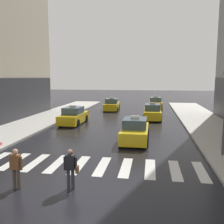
% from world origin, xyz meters
% --- Properties ---
extents(ground_plane, '(160.00, 160.00, 0.00)m').
position_xyz_m(ground_plane, '(0.00, 0.00, 0.00)').
color(ground_plane, black).
extents(crosswalk_markings, '(11.30, 2.80, 0.01)m').
position_xyz_m(crosswalk_markings, '(0.00, 3.00, 0.00)').
color(crosswalk_markings, silver).
rests_on(crosswalk_markings, ground).
extents(taxi_lead, '(1.95, 4.55, 1.80)m').
position_xyz_m(taxi_lead, '(1.90, 8.36, 0.72)').
color(taxi_lead, yellow).
rests_on(taxi_lead, ground).
extents(taxi_second, '(2.02, 4.58, 1.80)m').
position_xyz_m(taxi_second, '(-4.43, 14.17, 0.72)').
color(taxi_second, yellow).
rests_on(taxi_second, ground).
extents(taxi_third, '(1.96, 4.56, 1.80)m').
position_xyz_m(taxi_third, '(3.13, 18.11, 0.72)').
color(taxi_third, yellow).
rests_on(taxi_third, ground).
extents(taxi_fourth, '(2.07, 4.61, 1.80)m').
position_xyz_m(taxi_fourth, '(-2.32, 24.68, 0.72)').
color(taxi_fourth, yellow).
rests_on(taxi_fourth, ground).
extents(taxi_fifth, '(1.95, 4.55, 1.80)m').
position_xyz_m(taxi_fifth, '(3.61, 27.77, 0.72)').
color(taxi_fifth, gold).
rests_on(taxi_fifth, ground).
extents(pedestrian_with_handbag, '(0.60, 0.24, 1.65)m').
position_xyz_m(pedestrian_with_handbag, '(-0.13, 0.19, 0.93)').
color(pedestrian_with_handbag, '#333338').
rests_on(pedestrian_with_handbag, ground).
extents(pedestrian_plain_coat, '(0.55, 0.24, 1.65)m').
position_xyz_m(pedestrian_plain_coat, '(-2.31, -0.08, 0.94)').
color(pedestrian_plain_coat, '#473D33').
rests_on(pedestrian_plain_coat, ground).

